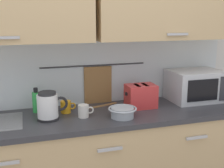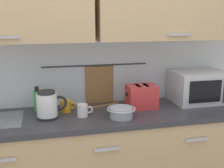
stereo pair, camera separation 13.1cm
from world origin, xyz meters
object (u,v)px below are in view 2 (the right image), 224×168
(mug_near_sink, at_px, (66,106))
(mug_by_kettle, at_px, (83,110))
(dish_soap_bottle, at_px, (37,100))
(mixing_bowl, at_px, (121,112))
(microwave, at_px, (199,87))
(wooden_spoon, at_px, (108,105))
(toaster, at_px, (142,96))
(electric_kettle, at_px, (48,105))

(mug_near_sink, height_order, mug_by_kettle, same)
(dish_soap_bottle, xyz_separation_m, mixing_bowl, (0.60, -0.32, -0.04))
(dish_soap_bottle, bearing_deg, mug_by_kettle, -34.11)
(microwave, xyz_separation_m, wooden_spoon, (-0.80, 0.07, -0.13))
(dish_soap_bottle, xyz_separation_m, wooden_spoon, (0.58, 0.01, -0.08))
(mug_near_sink, bearing_deg, toaster, -3.70)
(mug_near_sink, bearing_deg, microwave, 0.73)
(mug_by_kettle, xyz_separation_m, wooden_spoon, (0.24, 0.23, -0.04))
(toaster, distance_m, mug_by_kettle, 0.51)
(wooden_spoon, bearing_deg, microwave, -5.24)
(microwave, bearing_deg, electric_kettle, -174.21)
(toaster, height_order, wooden_spoon, toaster)
(mixing_bowl, height_order, wooden_spoon, mixing_bowl)
(mug_near_sink, relative_size, wooden_spoon, 0.44)
(mixing_bowl, bearing_deg, microwave, 18.04)
(mixing_bowl, xyz_separation_m, toaster, (0.23, 0.20, 0.05))
(mug_near_sink, bearing_deg, mixing_bowl, -31.66)
(electric_kettle, xyz_separation_m, dish_soap_bottle, (-0.08, 0.20, -0.01))
(dish_soap_bottle, height_order, mixing_bowl, dish_soap_bottle)
(electric_kettle, height_order, toaster, electric_kettle)
(microwave, bearing_deg, mixing_bowl, -161.96)
(mug_by_kettle, bearing_deg, electric_kettle, 174.40)
(mug_by_kettle, bearing_deg, dish_soap_bottle, 145.89)
(mug_near_sink, relative_size, mixing_bowl, 0.56)
(mug_near_sink, bearing_deg, dish_soap_bottle, 159.57)
(microwave, distance_m, wooden_spoon, 0.81)
(dish_soap_bottle, distance_m, mug_by_kettle, 0.40)
(mixing_bowl, relative_size, wooden_spoon, 0.79)
(toaster, xyz_separation_m, wooden_spoon, (-0.26, 0.13, -0.09))
(microwave, xyz_separation_m, dish_soap_bottle, (-1.38, 0.07, -0.05))
(microwave, distance_m, mixing_bowl, 0.82)
(mixing_bowl, distance_m, mug_by_kettle, 0.29)
(electric_kettle, height_order, dish_soap_bottle, electric_kettle)
(electric_kettle, bearing_deg, toaster, 5.88)
(mug_near_sink, distance_m, wooden_spoon, 0.37)
(mixing_bowl, bearing_deg, mug_near_sink, 148.34)
(dish_soap_bottle, distance_m, toaster, 0.84)
(electric_kettle, xyz_separation_m, mug_near_sink, (0.14, 0.12, -0.05))
(dish_soap_bottle, xyz_separation_m, mug_near_sink, (0.22, -0.08, -0.04))
(microwave, relative_size, mug_near_sink, 3.83)
(mixing_bowl, bearing_deg, wooden_spoon, 95.01)
(microwave, bearing_deg, mug_by_kettle, -171.45)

